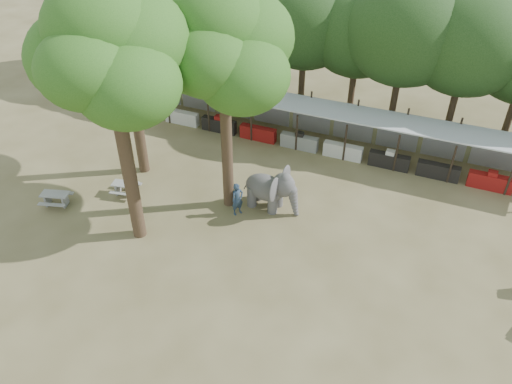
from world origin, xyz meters
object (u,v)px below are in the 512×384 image
at_px(elephant, 272,189).
at_px(picnic_table_far, 126,187).
at_px(yard_tree_left, 123,30).
at_px(handler, 237,199).
at_px(yard_tree_center, 108,53).
at_px(yard_tree_back, 222,47).
at_px(picnic_table_near, 56,197).

xyz_separation_m(elephant, picnic_table_far, (-7.78, -2.01, -0.74)).
distance_m(yard_tree_left, elephant, 10.91).
bearing_deg(yard_tree_left, handler, -14.41).
xyz_separation_m(yard_tree_left, yard_tree_center, (3.00, -5.00, 1.01)).
distance_m(yard_tree_back, handler, 7.72).
distance_m(handler, picnic_table_far, 6.44).
relative_size(yard_tree_center, picnic_table_far, 7.34).
bearing_deg(picnic_table_near, yard_tree_center, -17.99).
height_order(elephant, picnic_table_near, elephant).
height_order(yard_tree_left, picnic_table_far, yard_tree_left).
bearing_deg(picnic_table_near, elephant, 5.16).
distance_m(yard_tree_center, handler, 9.72).
relative_size(yard_tree_back, handler, 6.16).
distance_m(yard_tree_left, yard_tree_back, 6.09).
xyz_separation_m(yard_tree_left, handler, (6.92, -1.78, -7.28)).
height_order(elephant, handler, elephant).
bearing_deg(picnic_table_near, picnic_table_far, 21.66).
xyz_separation_m(yard_tree_left, yard_tree_back, (6.00, -1.00, 0.34)).
distance_m(yard_tree_left, yard_tree_center, 5.92).
distance_m(yard_tree_center, elephant, 10.58).
bearing_deg(handler, yard_tree_center, 161.59).
bearing_deg(handler, picnic_table_near, 140.79).
bearing_deg(handler, yard_tree_left, 107.80).
xyz_separation_m(yard_tree_center, picnic_table_near, (-5.30, 0.12, -8.73)).
xyz_separation_m(handler, picnic_table_near, (-9.22, -3.10, -0.44)).
xyz_separation_m(yard_tree_center, yard_tree_back, (3.00, 4.00, -0.67)).
bearing_deg(elephant, picnic_table_near, -152.54).
bearing_deg(picnic_table_far, elephant, 2.79).
bearing_deg(picnic_table_far, yard_tree_back, 4.91).
relative_size(yard_tree_center, elephant, 3.80).
distance_m(yard_tree_back, picnic_table_far, 9.87).
bearing_deg(picnic_table_near, handler, 1.89).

